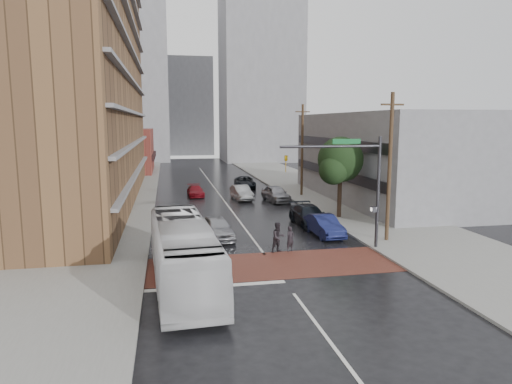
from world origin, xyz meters
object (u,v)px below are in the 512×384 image
object	(u,v)px
transit_bus	(183,253)
car_travel_b	(242,193)
pedestrian_a	(290,239)
car_parked_near	(324,226)
car_travel_c	(196,191)
suv_travel	(245,182)
pedestrian_b	(278,237)
car_parked_mid	(309,215)
car_parked_far	(276,194)
car_travel_a	(217,228)

from	to	relation	value
transit_bus	car_travel_b	distance (m)	25.59
pedestrian_a	car_parked_near	xyz separation A→B (m)	(3.45, 3.44, -0.06)
car_travel_c	suv_travel	bearing A→B (deg)	36.53
pedestrian_b	car_parked_mid	world-z (taller)	pedestrian_b
pedestrian_b	car_parked_near	distance (m)	5.46
transit_bus	car_parked_near	world-z (taller)	transit_bus
pedestrian_a	pedestrian_b	xyz separation A→B (m)	(-0.77, 0.00, 0.14)
car_parked_near	pedestrian_b	bearing A→B (deg)	-144.10
car_parked_near	car_parked_far	distance (m)	14.66
pedestrian_a	car_parked_far	bearing A→B (deg)	54.38
transit_bus	car_travel_b	size ratio (longest dim) A/B	2.57
pedestrian_b	pedestrian_a	bearing A→B (deg)	-21.13
transit_bus	car_travel_a	xyz separation A→B (m)	(2.64, 8.83, -0.85)
car_parked_near	car_parked_mid	world-z (taller)	car_parked_mid
transit_bus	car_travel_b	bearing A→B (deg)	70.89
suv_travel	car_parked_mid	size ratio (longest dim) A/B	0.98
car_travel_a	car_parked_mid	bearing A→B (deg)	13.91
car_travel_b	car_parked_near	bearing A→B (deg)	-84.36
car_travel_b	car_travel_c	bearing A→B (deg)	139.52
car_travel_b	car_travel_c	distance (m)	5.61
car_travel_a	suv_travel	distance (m)	24.95
pedestrian_a	car_parked_far	size ratio (longest dim) A/B	0.33
car_travel_a	suv_travel	xyz separation A→B (m)	(6.13, 24.19, -0.05)
car_parked_mid	car_parked_far	distance (m)	11.11
transit_bus	car_travel_a	distance (m)	9.25
pedestrian_b	car_travel_a	distance (m)	5.32
transit_bus	car_travel_a	size ratio (longest dim) A/B	2.56
pedestrian_a	car_travel_b	world-z (taller)	pedestrian_a
car_travel_b	car_parked_mid	distance (m)	13.29
suv_travel	car_parked_far	bearing A→B (deg)	-76.66
car_parked_mid	car_parked_near	bearing A→B (deg)	-91.32
transit_bus	pedestrian_b	world-z (taller)	transit_bus
car_travel_a	car_parked_near	size ratio (longest dim) A/B	1.01
car_parked_mid	car_parked_far	world-z (taller)	car_parked_far
transit_bus	car_parked_mid	distance (m)	15.62
car_travel_a	car_parked_near	distance (m)	7.66
suv_travel	car_travel_a	bearing A→B (deg)	-99.28
car_travel_c	car_parked_far	bearing A→B (deg)	-34.63
suv_travel	car_parked_mid	bearing A→B (deg)	-81.02
pedestrian_a	car_parked_mid	size ratio (longest dim) A/B	0.30
car_travel_c	car_parked_mid	distance (m)	17.91
pedestrian_b	car_travel_a	world-z (taller)	pedestrian_b
car_travel_b	suv_travel	world-z (taller)	car_travel_b
pedestrian_b	car_parked_mid	bearing A→B (deg)	37.74
suv_travel	car_parked_mid	world-z (taller)	car_parked_mid
car_travel_a	car_travel_b	size ratio (longest dim) A/B	1.00
suv_travel	car_parked_far	world-z (taller)	car_parked_far
car_parked_mid	pedestrian_b	bearing A→B (deg)	-122.45
transit_bus	car_travel_c	xyz separation A→B (m)	(2.36, 27.81, -1.04)
car_travel_a	car_parked_near	xyz separation A→B (m)	(7.63, -0.65, -0.03)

